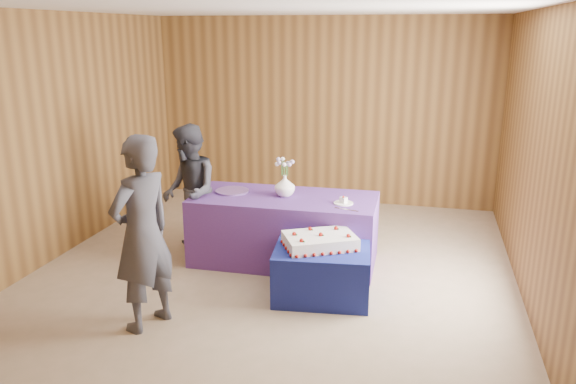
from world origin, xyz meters
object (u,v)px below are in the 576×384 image
(cake_table, at_px, (322,272))
(vase, at_px, (285,186))
(serving_table, at_px, (284,229))
(guest_left, at_px, (142,234))
(guest_right, at_px, (190,192))
(sheet_cake, at_px, (320,241))

(cake_table, bearing_deg, vase, 119.04)
(serving_table, bearing_deg, guest_left, -116.69)
(serving_table, distance_m, guest_left, 1.92)
(guest_right, bearing_deg, sheet_cake, 37.12)
(serving_table, relative_size, guest_left, 1.18)
(cake_table, xyz_separation_m, guest_left, (-1.37, -0.91, 0.60))
(cake_table, height_order, vase, vase)
(guest_right, bearing_deg, cake_table, 36.51)
(cake_table, xyz_separation_m, vase, (-0.57, 0.80, 0.62))
(guest_left, bearing_deg, sheet_cake, 145.76)
(sheet_cake, relative_size, guest_right, 0.54)
(guest_left, bearing_deg, cake_table, 144.25)
(vase, distance_m, guest_right, 1.08)
(cake_table, relative_size, serving_table, 0.45)
(sheet_cake, xyz_separation_m, guest_left, (-1.34, -0.94, 0.29))
(sheet_cake, distance_m, vase, 0.99)
(sheet_cake, bearing_deg, vase, 97.17)
(cake_table, xyz_separation_m, guest_right, (-1.63, 0.66, 0.51))
(cake_table, bearing_deg, sheet_cake, 126.87)
(guest_left, relative_size, guest_right, 1.12)
(vase, bearing_deg, guest_left, -115.12)
(guest_left, height_order, guest_right, guest_left)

